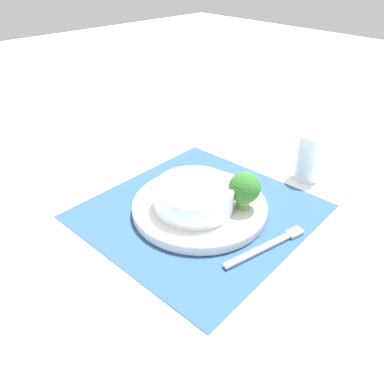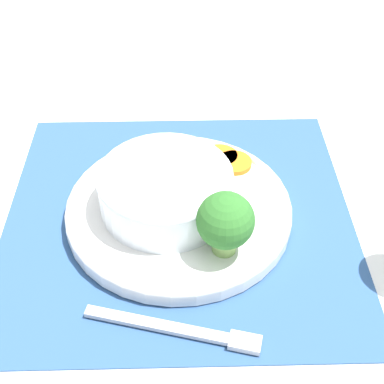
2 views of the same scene
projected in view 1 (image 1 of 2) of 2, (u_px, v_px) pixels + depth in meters
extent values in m
plane|color=white|center=(199.00, 212.00, 0.78)|extent=(4.00, 4.00, 0.00)
cube|color=#2D5184|center=(199.00, 211.00, 0.78)|extent=(0.44, 0.46, 0.00)
cylinder|color=white|center=(200.00, 207.00, 0.78)|extent=(0.28, 0.28, 0.02)
torus|color=white|center=(200.00, 204.00, 0.77)|extent=(0.28, 0.28, 0.01)
cylinder|color=silver|center=(195.00, 198.00, 0.75)|extent=(0.16, 0.16, 0.05)
torus|color=silver|center=(195.00, 187.00, 0.74)|extent=(0.16, 0.16, 0.01)
ellipsoid|color=beige|center=(195.00, 192.00, 0.74)|extent=(0.13, 0.13, 0.05)
cylinder|color=#759E51|center=(243.00, 202.00, 0.76)|extent=(0.03, 0.03, 0.02)
sphere|color=#2D6B28|center=(245.00, 188.00, 0.74)|extent=(0.06, 0.06, 0.06)
sphere|color=#2D6B28|center=(240.00, 181.00, 0.75)|extent=(0.03, 0.03, 0.03)
sphere|color=#2D6B28|center=(249.00, 191.00, 0.72)|extent=(0.03, 0.03, 0.03)
cylinder|color=orange|center=(196.00, 176.00, 0.86)|extent=(0.05, 0.05, 0.01)
cylinder|color=orange|center=(186.00, 177.00, 0.86)|extent=(0.05, 0.05, 0.01)
cylinder|color=silver|center=(310.00, 157.00, 0.87)|extent=(0.07, 0.07, 0.11)
cylinder|color=silver|center=(308.00, 164.00, 0.88)|extent=(0.06, 0.06, 0.07)
cube|color=#B7B7BC|center=(265.00, 247.00, 0.68)|extent=(0.04, 0.18, 0.01)
cube|color=#B7B7BC|center=(294.00, 232.00, 0.72)|extent=(0.03, 0.04, 0.01)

